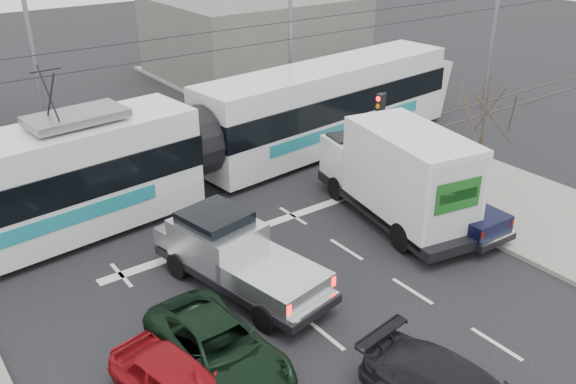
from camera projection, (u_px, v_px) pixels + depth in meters
ground at (371, 312)px, 17.35m from camera, size 120.00×120.00×0.00m
sidewalk_right at (552, 220)px, 22.12m from camera, size 6.00×60.00×0.15m
rails at (200, 190)px, 24.60m from camera, size 60.00×1.60×0.03m
building_right at (255, 36)px, 40.11m from camera, size 12.00×10.00×5.00m
bare_tree at (485, 112)px, 21.58m from camera, size 2.40×2.40×5.00m
traffic_signal at (381, 117)px, 24.34m from camera, size 0.44×0.44×3.60m
street_lamp_near at (287, 26)px, 29.21m from camera, size 2.38×0.25×9.00m
street_lamp_far at (28, 51)px, 24.52m from camera, size 2.38×0.25×9.00m
catenary at (194, 97)px, 22.93m from camera, size 60.00×0.20×7.00m
tram at (192, 144)px, 23.56m from camera, size 28.69×5.65×5.83m
silver_pickup at (233, 253)px, 18.16m from camera, size 3.08×6.26×2.18m
box_truck at (399, 175)px, 21.58m from camera, size 3.74×7.51×3.59m
navy_pickup at (441, 201)px, 21.55m from camera, size 1.97×4.71×1.96m
green_car at (218, 347)px, 15.00m from camera, size 2.25×4.66×1.28m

